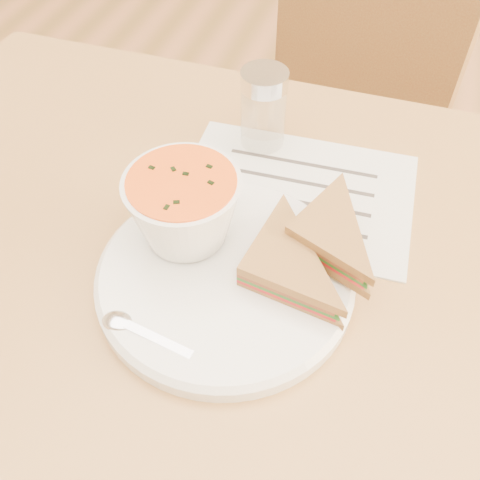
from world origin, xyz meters
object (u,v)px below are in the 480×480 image
at_px(soup_bowl, 185,211).
at_px(condiment_shaker, 263,110).
at_px(dining_table, 229,392).
at_px(chair_far, 304,156).
at_px(plate, 225,277).

relative_size(soup_bowl, condiment_shaker, 1.13).
bearing_deg(dining_table, soup_bowl, -168.89).
relative_size(dining_table, soup_bowl, 8.19).
bearing_deg(chair_far, soup_bowl, 106.78).
bearing_deg(chair_far, condiment_shaker, 109.19).
height_order(plate, condiment_shaker, condiment_shaker).
xyz_separation_m(soup_bowl, condiment_shaker, (0.03, 0.20, -0.00)).
xyz_separation_m(chair_far, soup_bowl, (-0.04, -0.52, 0.34)).
height_order(soup_bowl, condiment_shaker, condiment_shaker).
height_order(dining_table, condiment_shaker, condiment_shaker).
bearing_deg(soup_bowl, condiment_shaker, 81.98).
bearing_deg(plate, chair_far, 91.79).
height_order(dining_table, chair_far, chair_far).
bearing_deg(soup_bowl, plate, -31.37).
relative_size(plate, condiment_shaker, 2.53).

